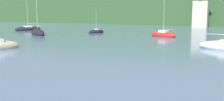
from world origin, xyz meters
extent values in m
cube|color=#2D4C28|center=(0.00, 148.02, 6.91)|extent=(352.00, 64.02, 13.83)
cube|color=#BCB29E|center=(0.00, 110.40, 4.05)|extent=(4.35, 4.79, 8.11)
ellipsoid|color=black|center=(-18.92, 77.83, 0.27)|extent=(2.98, 4.48, 1.19)
cylinder|color=#B7B7BC|center=(-18.92, 77.83, 2.99)|extent=(0.05, 0.05, 4.80)
cylinder|color=#ADADB2|center=(-19.17, 77.23, 1.17)|extent=(0.54, 1.21, 0.05)
cube|color=silver|center=(-18.92, 77.83, 0.77)|extent=(1.25, 1.25, 0.35)
ellipsoid|color=red|center=(-2.38, 75.56, 0.33)|extent=(6.00, 3.63, 1.44)
cylinder|color=#B7B7BC|center=(-2.38, 75.56, 3.95)|extent=(0.07, 0.07, 6.45)
cylinder|color=#ADADB2|center=(-1.34, 75.20, 1.50)|extent=(2.09, 0.79, 0.06)
cube|color=silver|center=(-2.38, 75.56, 1.01)|extent=(2.02, 1.76, 0.57)
ellipsoid|color=black|center=(-27.62, 67.72, 0.40)|extent=(6.83, 5.30, 1.79)
cylinder|color=#B7B7BC|center=(-27.62, 67.72, 5.63)|extent=(0.08, 0.08, 9.48)
cylinder|color=#ADADB2|center=(-26.38, 66.93, 2.03)|extent=(2.52, 1.63, 0.07)
ellipsoid|color=black|center=(-39.42, 77.63, 0.32)|extent=(5.10, 7.25, 1.44)
cylinder|color=#B7B7BC|center=(-39.42, 77.63, 4.89)|extent=(0.08, 0.08, 8.33)
cylinder|color=#ADADB2|center=(-38.73, 79.03, 1.72)|extent=(1.45, 2.83, 0.08)
cube|color=silver|center=(-39.42, 77.63, 0.96)|extent=(2.27, 2.48, 0.48)
cylinder|color=#ADADB2|center=(8.64, 61.74, 1.94)|extent=(2.93, 0.64, 0.08)
camera|label=1|loc=(11.57, 22.36, 5.10)|focal=43.51mm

